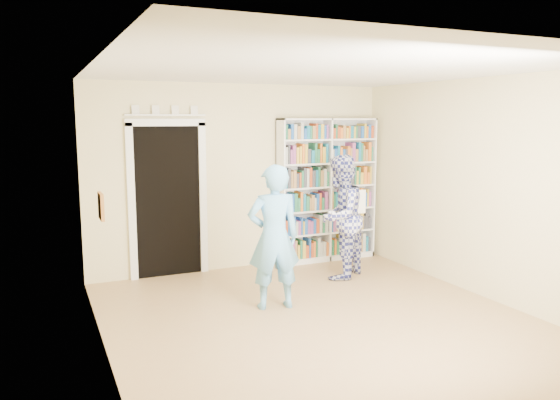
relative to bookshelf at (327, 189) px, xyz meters
name	(u,v)px	position (x,y,z in m)	size (l,w,h in m)	color
floor	(322,322)	(-1.35, -2.34, -1.11)	(5.00, 5.00, 0.00)	#A77D51
ceiling	(325,69)	(-1.35, -2.34, 1.59)	(5.00, 5.00, 0.00)	white
wall_back	(241,177)	(-1.35, 0.16, 0.24)	(4.50, 4.50, 0.00)	beige
wall_left	(102,215)	(-3.60, -2.34, 0.24)	(5.00, 5.00, 0.00)	beige
wall_right	(485,189)	(0.90, -2.34, 0.24)	(5.00, 5.00, 0.00)	beige
bookshelf	(327,189)	(0.00, 0.00, 0.00)	(1.60, 0.30, 2.21)	white
doorway	(168,193)	(-2.45, 0.13, 0.06)	(1.10, 0.08, 2.43)	black
wall_art	(101,206)	(-3.58, -2.14, 0.29)	(0.03, 0.25, 0.25)	brown
man_blue	(274,237)	(-1.64, -1.70, -0.27)	(0.62, 0.40, 1.69)	#68B3E8
man_plaid	(340,217)	(-0.31, -0.94, -0.26)	(0.83, 0.65, 1.71)	navy
paper_sheet	(358,202)	(-0.14, -1.13, -0.03)	(0.23, 0.01, 0.32)	white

